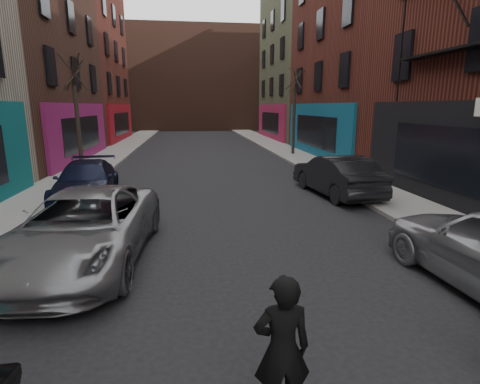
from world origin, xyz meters
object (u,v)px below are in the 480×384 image
object	(u,v)px
parked_left_far	(85,228)
parked_right_end	(336,175)
tree_left_far	(76,105)
tree_right_far	(294,103)
skateboarder	(282,350)
parked_left_end	(86,182)

from	to	relation	value
parked_left_far	parked_right_end	xyz separation A→B (m)	(7.80, 5.29, 0.00)
tree_left_far	tree_right_far	size ratio (longest dim) A/B	0.96
parked_left_far	parked_right_end	bearing A→B (deg)	37.91
tree_right_far	skateboarder	size ratio (longest dim) A/B	4.17
tree_left_far	parked_left_end	size ratio (longest dim) A/B	1.36
parked_left_end	skateboarder	xyz separation A→B (m)	(4.57, -10.48, 0.22)
parked_left_far	skateboarder	size ratio (longest dim) A/B	3.39
parked_left_far	parked_right_end	size ratio (longest dim) A/B	1.18
parked_right_end	parked_left_far	bearing A→B (deg)	27.62
tree_left_far	parked_left_end	bearing A→B (deg)	-73.63
tree_right_far	parked_left_far	size ratio (longest dim) A/B	1.23
parked_left_end	tree_left_far	bearing A→B (deg)	100.68
tree_left_far	parked_right_end	world-z (taller)	tree_left_far
parked_left_far	tree_left_far	bearing A→B (deg)	108.89
tree_left_far	parked_left_end	xyz separation A→B (m)	(1.60, -5.45, -2.68)
parked_left_end	parked_right_end	bearing A→B (deg)	-7.92
tree_right_far	parked_right_end	distance (m)	12.23
tree_left_far	parked_right_end	distance (m)	12.54
parked_right_end	tree_left_far	bearing A→B (deg)	-34.79
tree_right_far	parked_left_end	size ratio (longest dim) A/B	1.42
parked_right_end	skateboarder	xyz separation A→B (m)	(-4.63, -10.12, 0.15)
parked_right_end	parked_left_end	bearing A→B (deg)	-8.76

